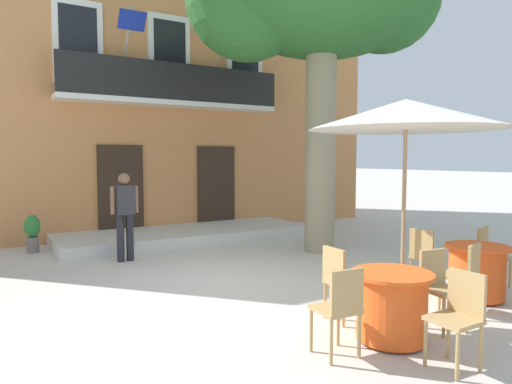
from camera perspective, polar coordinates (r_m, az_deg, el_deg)
The scene contains 15 objects.
ground_plane at distance 7.31m, azimuth -3.83°, elevation -11.40°, with size 120.00×120.00×0.00m, color beige.
building_facade at distance 14.01m, azimuth -13.68°, elevation 11.42°, with size 13.00×5.09×7.50m.
entrance_step_platform at distance 11.19m, azimuth -8.71°, elevation -5.30°, with size 6.00×2.10×0.25m, color silver.
cafe_table_near_tree at distance 5.23m, azimuth 16.69°, elevation -13.54°, with size 0.86×0.86×0.76m.
cafe_chair_near_tree_0 at distance 5.66m, azimuth 10.56°, elevation -10.60°, with size 0.41×0.41×0.91m.
cafe_chair_near_tree_1 at distance 4.66m, azimuth 10.50°, elevation -13.86°, with size 0.43×0.43×0.91m.
cafe_chair_near_tree_2 at distance 4.80m, azimuth 24.16°, elevation -13.65°, with size 0.40×0.40×0.91m.
cafe_chair_near_tree_3 at distance 5.74m, azimuth 22.02°, elevation -10.63°, with size 0.45×0.45×0.91m.
cafe_table_middle at distance 7.14m, azimuth 26.01°, elevation -8.97°, with size 0.86×0.86×0.76m.
cafe_chair_middle_0 at distance 7.84m, azimuth 27.29°, elevation -6.84°, with size 0.49×0.49×0.91m.
cafe_chair_middle_1 at distance 7.38m, azimuth 20.46°, elevation -7.29°, with size 0.45×0.45×0.91m.
cafe_chair_middle_2 at distance 6.39m, azimuth 24.78°, elevation -9.20°, with size 0.50×0.50×0.91m.
cafe_umbrella at distance 7.18m, azimuth 18.35°, elevation 9.14°, with size 2.90×2.90×2.85m.
ground_planter_left at distance 10.61m, azimuth -26.30°, elevation -4.49°, with size 0.31×0.31×0.79m.
pedestrian_near_entrance at distance 9.00m, azimuth -16.19°, elevation -2.38°, with size 0.53×0.27×1.69m.
Camera 1 is at (-3.20, -6.27, 1.97)m, focal length 31.81 mm.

